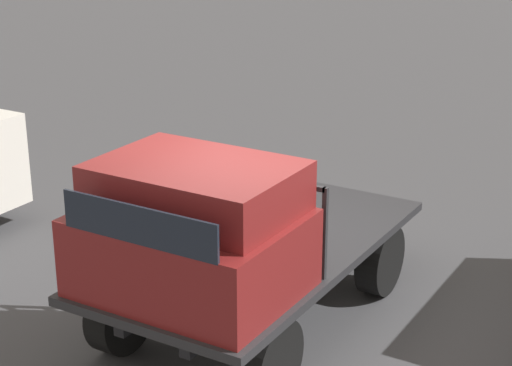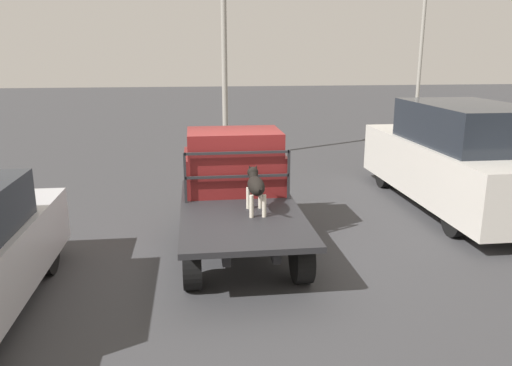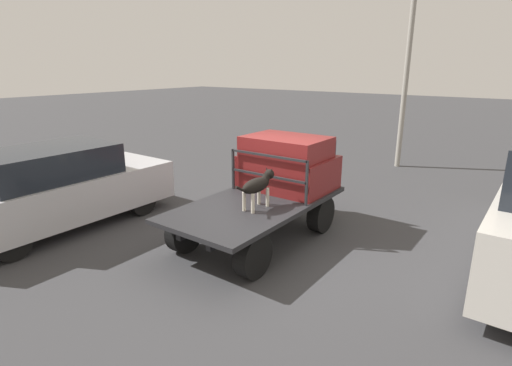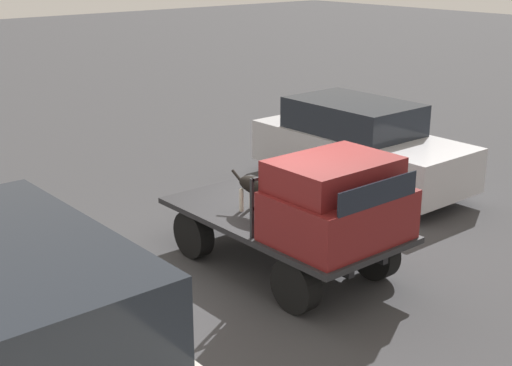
{
  "view_description": "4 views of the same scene",
  "coord_description": "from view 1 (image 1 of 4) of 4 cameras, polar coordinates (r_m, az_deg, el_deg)",
  "views": [
    {
      "loc": [
        6.13,
        3.64,
        3.9
      ],
      "look_at": [
        -0.3,
        -0.21,
        1.22
      ],
      "focal_mm": 60.0,
      "sensor_mm": 36.0,
      "label": 1
    },
    {
      "loc": [
        -7.29,
        0.67,
        3.07
      ],
      "look_at": [
        -0.3,
        -0.21,
        1.22
      ],
      "focal_mm": 35.0,
      "sensor_mm": 36.0,
      "label": 2
    },
    {
      "loc": [
        -5.47,
        -4.04,
        3.12
      ],
      "look_at": [
        -0.3,
        -0.21,
        1.22
      ],
      "focal_mm": 28.0,
      "sensor_mm": 36.0,
      "label": 3
    },
    {
      "loc": [
        6.88,
        -6.25,
        4.3
      ],
      "look_at": [
        -0.3,
        -0.21,
        1.22
      ],
      "focal_mm": 50.0,
      "sensor_mm": 36.0,
      "label": 4
    }
  ],
  "objects": [
    {
      "name": "dog",
      "position": [
        7.93,
        -0.21,
        -0.45
      ],
      "size": [
        1.05,
        0.24,
        0.65
      ],
      "rotation": [
        0.0,
        0.0,
        -0.06
      ],
      "color": "beige",
      "rests_on": "flatbed_truck"
    },
    {
      "name": "truck_cab",
      "position": [
        6.8,
        -4.26,
        -3.25
      ],
      "size": [
        1.3,
        1.68,
        1.04
      ],
      "color": "maroon",
      "rests_on": "flatbed_truck"
    },
    {
      "name": "ground_plane",
      "position": [
        8.13,
        0.19,
        -9.02
      ],
      "size": [
        80.0,
        80.0,
        0.0
      ],
      "primitive_type": "plane",
      "color": "#38383A"
    },
    {
      "name": "flatbed_truck",
      "position": [
        7.88,
        0.2,
        -5.5
      ],
      "size": [
        3.53,
        1.8,
        0.77
      ],
      "color": "black",
      "rests_on": "ground"
    },
    {
      "name": "truck_headboard",
      "position": [
        7.32,
        -1.16,
        -1.19
      ],
      "size": [
        0.04,
        1.68,
        0.8
      ],
      "color": "#232326",
      "rests_on": "flatbed_truck"
    }
  ]
}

